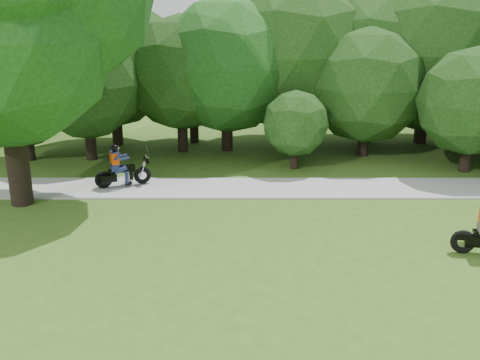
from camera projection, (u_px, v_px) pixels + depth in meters
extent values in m
plane|color=#3E611B|center=(425.00, 315.00, 10.57)|extent=(100.00, 100.00, 0.00)
cube|color=#A2A29D|center=(347.00, 188.00, 18.20)|extent=(60.00, 2.20, 0.06)
cylinder|color=black|center=(194.00, 123.00, 24.58)|extent=(0.41, 0.41, 1.79)
sphere|color=#0F330F|center=(193.00, 74.00, 23.91)|extent=(4.17, 4.17, 4.17)
cylinder|color=black|center=(91.00, 140.00, 21.69)|extent=(0.43, 0.43, 1.64)
sphere|color=#0F330F|center=(86.00, 83.00, 21.01)|extent=(4.50, 4.50, 4.50)
cylinder|color=black|center=(294.00, 157.00, 20.51)|extent=(0.33, 0.33, 0.93)
sphere|color=#0F330F|center=(296.00, 123.00, 20.13)|extent=(2.54, 2.54, 2.54)
cylinder|color=black|center=(288.00, 124.00, 24.37)|extent=(0.55, 0.55, 1.80)
sphere|color=#0F330F|center=(290.00, 54.00, 23.44)|extent=(6.90, 6.90, 6.90)
cylinder|color=black|center=(2.00, 115.00, 26.70)|extent=(0.52, 0.52, 1.80)
cylinder|color=black|center=(30.00, 146.00, 21.66)|extent=(0.36, 0.36, 1.16)
sphere|color=#0F330F|center=(25.00, 106.00, 21.18)|extent=(3.29, 3.29, 3.29)
cylinder|color=black|center=(466.00, 154.00, 20.06)|extent=(0.40, 0.40, 1.33)
sphere|color=#0F330F|center=(473.00, 102.00, 19.48)|extent=(4.02, 4.02, 4.02)
cylinder|color=black|center=(117.00, 125.00, 24.21)|extent=(0.48, 0.48, 1.80)
sphere|color=#0F330F|center=(113.00, 64.00, 23.41)|extent=(5.56, 5.56, 5.56)
cylinder|color=black|center=(183.00, 131.00, 22.98)|extent=(0.44, 0.44, 1.79)
sphere|color=#0F330F|center=(181.00, 73.00, 22.25)|extent=(4.82, 4.82, 4.82)
cylinder|color=black|center=(363.00, 139.00, 22.33)|extent=(0.44, 0.44, 1.38)
sphere|color=#0F330F|center=(367.00, 86.00, 21.66)|extent=(4.77, 4.77, 4.77)
cylinder|color=black|center=(366.00, 123.00, 24.69)|extent=(0.52, 0.52, 1.80)
sphere|color=#0F330F|center=(371.00, 57.00, 23.81)|extent=(6.39, 6.39, 6.39)
cylinder|color=black|center=(227.00, 130.00, 23.13)|extent=(0.49, 0.49, 1.80)
sphere|color=#1C4614|center=(227.00, 65.00, 22.31)|extent=(5.77, 5.77, 5.77)
cylinder|color=black|center=(421.00, 124.00, 24.50)|extent=(0.56, 0.56, 1.80)
sphere|color=#0F330F|center=(429.00, 51.00, 23.54)|extent=(7.20, 7.20, 7.20)
cylinder|color=black|center=(15.00, 138.00, 16.17)|extent=(0.68, 0.68, 4.20)
sphere|color=#1C4614|center=(2.00, 40.00, 15.31)|extent=(6.40, 6.40, 6.40)
torus|color=black|center=(463.00, 242.00, 13.23)|extent=(0.63, 0.27, 0.61)
torus|color=black|center=(104.00, 180.00, 18.01)|extent=(0.62, 0.39, 0.60)
torus|color=black|center=(142.00, 175.00, 18.50)|extent=(0.62, 0.39, 0.60)
cube|color=black|center=(119.00, 177.00, 18.19)|extent=(0.96, 0.56, 0.27)
cube|color=silver|center=(122.00, 176.00, 18.23)|extent=(0.49, 0.43, 0.34)
cube|color=black|center=(128.00, 168.00, 18.24)|extent=(0.51, 0.41, 0.22)
cube|color=black|center=(115.00, 171.00, 18.08)|extent=(0.52, 0.42, 0.09)
cylinder|color=silver|center=(143.00, 167.00, 18.42)|extent=(0.33, 0.17, 0.77)
cylinder|color=silver|center=(147.00, 156.00, 18.37)|extent=(0.24, 0.52, 0.03)
cube|color=black|center=(106.00, 180.00, 17.85)|extent=(0.37, 0.23, 0.29)
cube|color=black|center=(104.00, 177.00, 18.18)|extent=(0.37, 0.23, 0.29)
cube|color=navy|center=(115.00, 167.00, 18.04)|extent=(0.36, 0.40, 0.21)
cube|color=navy|center=(115.00, 159.00, 17.96)|extent=(0.34, 0.42, 0.48)
cube|color=#FF3E05|center=(115.00, 158.00, 17.95)|extent=(0.38, 0.46, 0.38)
sphere|color=black|center=(115.00, 148.00, 17.86)|extent=(0.24, 0.24, 0.24)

